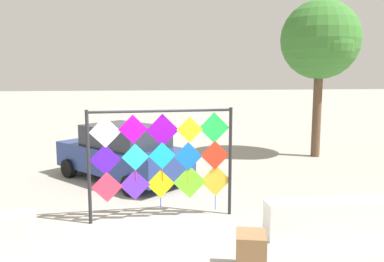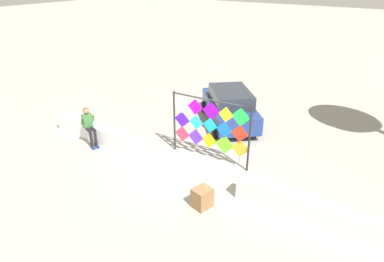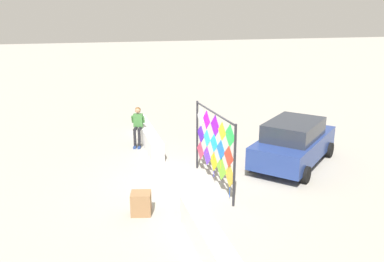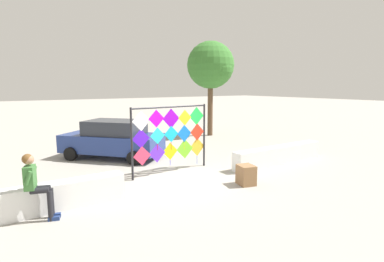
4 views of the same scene
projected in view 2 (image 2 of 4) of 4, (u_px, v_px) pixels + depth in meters
ground at (193, 166)px, 11.77m from camera, size 120.00×120.00×0.00m
plaza_ledge_left at (97, 133)px, 13.35m from camera, size 4.34×0.46×0.69m
plaza_ledge_right at (312, 211)px, 9.06m from camera, size 4.34×0.46×0.69m
kite_display_rack at (210, 124)px, 11.59m from camera, size 3.00×0.25×2.33m
seated_vendor at (89, 124)px, 12.78m from camera, size 0.72×0.57×1.53m
parked_car at (230, 106)px, 14.71m from camera, size 4.01×4.19×1.58m
cardboard_box_large at (202, 198)px, 9.64m from camera, size 0.56×0.61×0.60m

